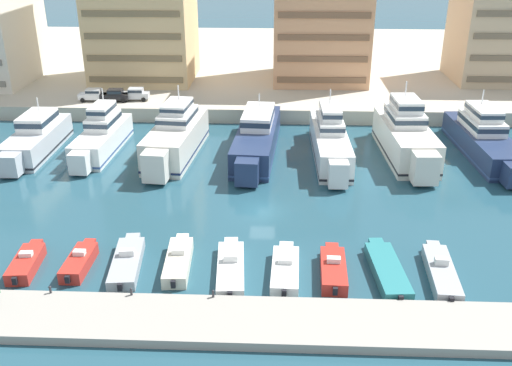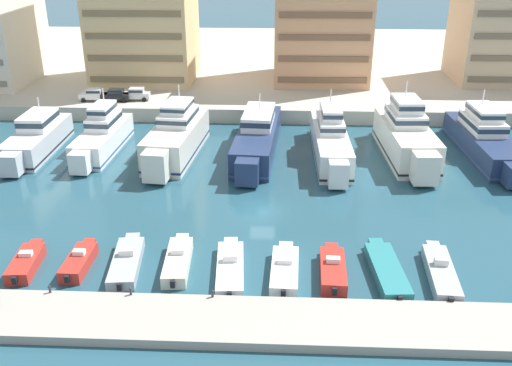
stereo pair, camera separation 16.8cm
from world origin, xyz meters
TOP-DOWN VIEW (x-y plane):
  - ground_plane at (0.00, 0.00)m, footprint 400.00×400.00m
  - quay_promenade at (0.00, 61.94)m, footprint 180.00×70.00m
  - pier_dock at (0.00, -17.87)m, footprint 120.00×5.25m
  - yacht_silver_far_left at (-28.39, 14.80)m, footprint 4.38×16.71m
  - yacht_white_left at (-20.42, 15.56)m, footprint 4.44×16.30m
  - yacht_ivory_mid_left at (-10.99, 14.49)m, footprint 6.17×18.46m
  - yacht_navy_center_left at (-1.21, 15.97)m, footprint 5.69×21.84m
  - yacht_white_center at (7.66, 14.81)m, footprint 4.11×19.74m
  - yacht_ivory_center_right at (16.78, 15.33)m, footprint 5.61×18.59m
  - yacht_navy_mid_right at (26.46, 16.35)m, footprint 5.43×20.66m
  - motorboat_red_far_left at (-18.97, -11.19)m, footprint 2.30×6.12m
  - motorboat_red_left at (-14.68, -10.85)m, footprint 1.76×6.01m
  - motorboat_grey_mid_left at (-10.82, -10.56)m, footprint 2.92×8.20m
  - motorboat_cream_center_left at (-6.60, -10.38)m, footprint 2.29×7.54m
  - motorboat_white_center at (-2.23, -10.96)m, footprint 2.64×8.55m
  - motorboat_white_center_right at (2.19, -11.19)m, footprint 2.35×7.47m
  - motorboat_red_mid_right at (6.04, -11.13)m, footprint 2.19×6.87m
  - motorboat_teal_right at (10.36, -10.96)m, footprint 2.74×8.82m
  - motorboat_grey_far_right at (14.60, -11.13)m, footprint 2.46×8.52m
  - car_white_far_left at (-25.97, 30.59)m, footprint 4.15×2.03m
  - car_black_left at (-22.72, 30.49)m, footprint 4.16×2.05m
  - car_silver_mid_left at (-19.84, 31.20)m, footprint 4.17×2.06m
  - apartment_block_mid_left at (8.00, 45.31)m, footprint 15.40×14.98m
  - bollard_west at (-15.31, -15.50)m, footprint 0.20×0.20m
  - bollard_west_mid at (-9.22, -15.50)m, footprint 0.20×0.20m
  - bollard_east_mid at (-3.13, -15.50)m, footprint 0.20×0.20m

SIDE VIEW (x-z plane):
  - ground_plane at x=0.00m, z-range 0.00..0.00m
  - pier_dock at x=0.00m, z-range 0.00..0.70m
  - motorboat_white_center at x=-2.23m, z-range -0.26..1.10m
  - motorboat_grey_mid_left at x=-10.82m, z-range -0.25..1.19m
  - motorboat_white_center_right at x=2.19m, z-range -0.18..1.14m
  - motorboat_teal_right at x=10.36m, z-range 0.00..0.97m
  - motorboat_grey_far_right at x=14.60m, z-range -0.26..1.34m
  - motorboat_cream_center_left at x=-6.60m, z-range -0.21..1.29m
  - motorboat_red_far_left at x=-18.97m, z-range -0.17..1.26m
  - motorboat_red_left at x=-14.68m, z-range -0.18..1.29m
  - motorboat_red_mid_right at x=6.04m, z-range -0.20..1.32m
  - quay_promenade at x=0.00m, z-range 0.00..2.04m
  - bollard_west at x=-15.31m, z-range 0.72..1.33m
  - bollard_west_mid at x=-9.22m, z-range 0.72..1.33m
  - bollard_east_mid at x=-3.13m, z-range 0.72..1.33m
  - yacht_silver_far_left at x=-28.39m, z-range -1.38..5.01m
  - yacht_navy_center_left at x=-1.21m, z-range -1.38..5.31m
  - yacht_white_left at x=-20.42m, z-range -1.72..5.74m
  - yacht_navy_mid_right at x=26.46m, z-range -1.72..5.76m
  - yacht_white_center at x=7.66m, z-range -1.71..6.06m
  - yacht_ivory_mid_left at x=-10.99m, z-range -1.68..6.47m
  - yacht_ivory_center_right at x=16.78m, z-range -1.80..6.90m
  - car_white_far_left at x=-25.97m, z-range 2.12..3.92m
  - car_black_left at x=-22.72m, z-range 2.12..3.92m
  - car_silver_mid_left at x=-19.84m, z-range 2.12..3.92m
  - apartment_block_mid_left at x=8.00m, z-range 1.11..26.41m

